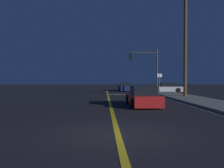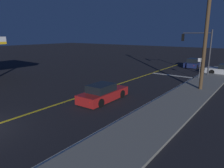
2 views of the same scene
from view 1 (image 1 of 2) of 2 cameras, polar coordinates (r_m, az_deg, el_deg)
The scene contains 11 objects.
ground_plane at distance 8.17m, azimuth 1.31°, elevation -11.41°, with size 160.00×160.00×0.00m, color black.
sidewalk_right at distance 20.91m, azimuth 19.50°, elevation -3.63°, with size 3.20×41.17×0.15m, color slate.
lane_line_center at distance 19.49m, azimuth -0.58°, elevation -4.11°, with size 0.20×38.88×0.01m, color gold.
lane_line_edge_right at distance 20.32m, azimuth 14.63°, elevation -3.94°, with size 0.16×38.88×0.01m, color silver.
stop_bar at distance 29.57m, azimuth 4.38°, elevation -2.35°, with size 5.57×0.50×0.01m, color silver.
car_distant_tail_navy at distance 38.12m, azimuth 3.13°, elevation -0.71°, with size 2.00×4.69×1.34m.
car_lead_oncoming_silver at distance 34.83m, azimuth 12.33°, elevation -0.90°, with size 4.75×1.93×1.34m.
car_parked_curb_red at distance 16.57m, azimuth 7.07°, elevation -3.04°, with size 1.93×4.58×1.34m.
traffic_signal_near_right at distance 32.17m, azimuth 7.99°, elevation 4.52°, with size 3.64×0.28×5.58m.
utility_pole_right at distance 25.54m, azimuth 16.42°, elevation 9.77°, with size 1.63×0.32×10.96m.
street_sign_corner at distance 29.57m, azimuth 10.83°, elevation 0.85°, with size 0.56×0.06×2.48m.
Camera 1 is at (-0.45, -7.97, 1.77)m, focal length 39.98 mm.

